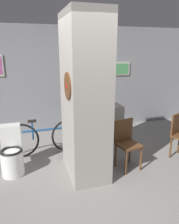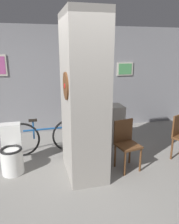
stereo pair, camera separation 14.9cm
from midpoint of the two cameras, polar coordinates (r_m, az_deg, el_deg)
The scene contains 9 objects.
ground_plane at distance 3.60m, azimuth 1.70°, elevation -18.85°, with size 14.00×14.00×0.00m, color gray.
wall_back at distance 5.55m, azimuth -6.96°, elevation 8.24°, with size 8.00×0.09×2.60m.
pillar_center at distance 3.48m, azimuth -2.47°, elevation 3.49°, with size 0.64×1.01×2.60m.
counter_shelf at distance 4.79m, azimuth 0.49°, elevation -3.63°, with size 1.19×0.44×0.87m.
toilet at distance 4.02m, azimuth -20.63°, elevation -10.28°, with size 0.37×0.53×0.81m.
chair_near_pillar at distance 3.93m, azimuth 8.57°, elevation -7.64°, with size 0.43×0.43×0.87m.
bicycle at distance 4.48m, azimuth -12.36°, elevation -6.52°, with size 1.63×0.42×0.75m.
bottle_tall at distance 4.62m, azimuth 2.48°, elevation 2.75°, with size 0.06×0.06×0.31m.
bottle_short at distance 4.79m, azimuth 3.06°, elevation 2.90°, with size 0.06×0.06×0.24m.
Camera 1 is at (-1.03, -2.76, 2.07)m, focal length 35.00 mm.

